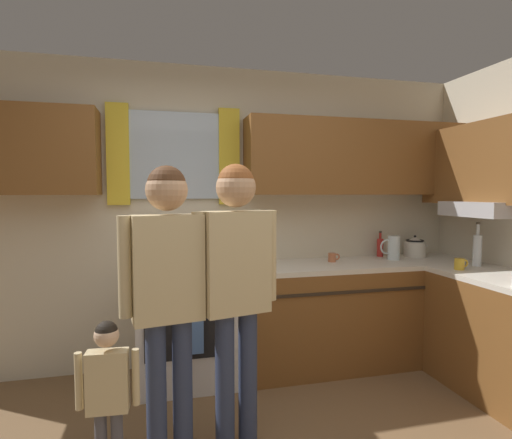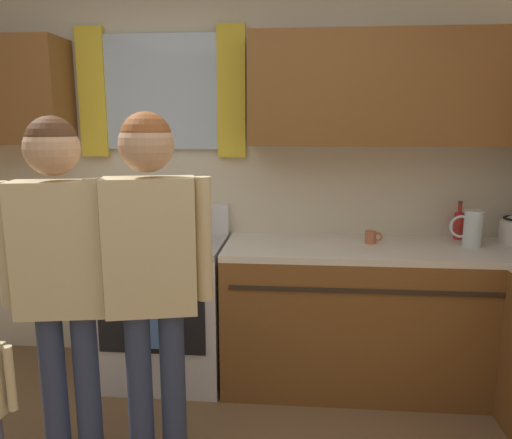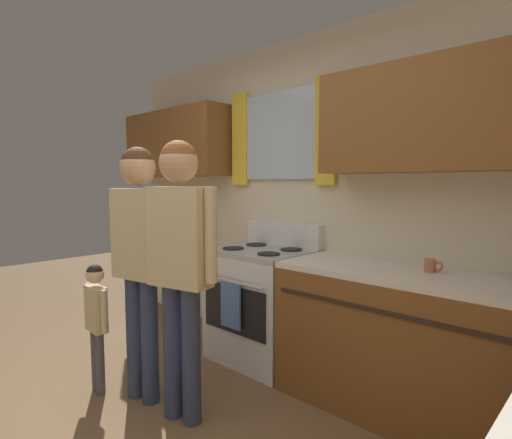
% 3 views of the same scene
% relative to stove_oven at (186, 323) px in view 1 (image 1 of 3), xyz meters
% --- Properties ---
extents(back_wall_unit, '(4.60, 0.42, 2.60)m').
position_rel_stove_oven_xyz_m(back_wall_unit, '(0.32, 0.28, 1.04)').
color(back_wall_unit, beige).
rests_on(back_wall_unit, ground).
extents(kitchen_counter_run, '(2.18, 2.03, 0.90)m').
position_rel_stove_oven_xyz_m(kitchen_counter_run, '(1.80, -0.40, -0.02)').
color(kitchen_counter_run, brown).
rests_on(kitchen_counter_run, ground).
extents(stove_oven, '(0.76, 0.67, 1.10)m').
position_rel_stove_oven_xyz_m(stove_oven, '(0.00, 0.00, 0.00)').
color(stove_oven, silver).
rests_on(stove_oven, ground).
extents(bottle_sauce_red, '(0.06, 0.06, 0.25)m').
position_rel_stove_oven_xyz_m(bottle_sauce_red, '(1.87, 0.23, 0.53)').
color(bottle_sauce_red, red).
rests_on(bottle_sauce_red, kitchen_counter_run).
extents(bottle_tall_clear, '(0.07, 0.07, 0.37)m').
position_rel_stove_oven_xyz_m(bottle_tall_clear, '(2.38, -0.41, 0.57)').
color(bottle_tall_clear, silver).
rests_on(bottle_tall_clear, kitchen_counter_run).
extents(mug_mustard_yellow, '(0.12, 0.08, 0.09)m').
position_rel_stove_oven_xyz_m(mug_mustard_yellow, '(2.13, -0.52, 0.48)').
color(mug_mustard_yellow, gold).
rests_on(mug_mustard_yellow, kitchen_counter_run).
extents(cup_terracotta, '(0.11, 0.07, 0.08)m').
position_rel_stove_oven_xyz_m(cup_terracotta, '(1.29, 0.06, 0.47)').
color(cup_terracotta, '#B76642').
rests_on(cup_terracotta, kitchen_counter_run).
extents(stovetop_kettle, '(0.27, 0.20, 0.21)m').
position_rel_stove_oven_xyz_m(stovetop_kettle, '(2.19, 0.15, 0.53)').
color(stovetop_kettle, silver).
rests_on(stovetop_kettle, kitchen_counter_run).
extents(water_pitcher, '(0.19, 0.11, 0.22)m').
position_rel_stove_oven_xyz_m(water_pitcher, '(1.88, 0.04, 0.54)').
color(water_pitcher, silver).
rests_on(water_pitcher, kitchen_counter_run).
extents(adult_holding_child, '(0.51, 0.22, 1.66)m').
position_rel_stove_oven_xyz_m(adult_holding_child, '(-0.16, -1.00, 0.58)').
color(adult_holding_child, '#2D3856').
rests_on(adult_holding_child, ground).
extents(adult_in_plaid, '(0.51, 0.24, 1.67)m').
position_rel_stove_oven_xyz_m(adult_in_plaid, '(0.22, -0.97, 0.59)').
color(adult_in_plaid, '#2D3856').
rests_on(adult_in_plaid, ground).
extents(small_child, '(0.30, 0.12, 0.89)m').
position_rel_stove_oven_xyz_m(small_child, '(-0.46, -1.17, 0.09)').
color(small_child, '#4C4C56').
rests_on(small_child, ground).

